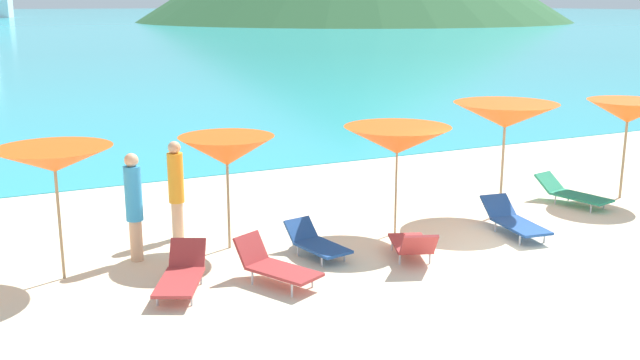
{
  "coord_description": "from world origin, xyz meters",
  "views": [
    {
      "loc": [
        -8.75,
        -9.56,
        4.44
      ],
      "look_at": [
        -2.92,
        2.37,
        1.2
      ],
      "focal_mm": 41.29,
      "sensor_mm": 36.0,
      "label": 1
    }
  ],
  "objects_px": {
    "umbrella_6": "(628,112)",
    "lounge_chair_9": "(572,193)",
    "lounge_chair_2": "(274,265)",
    "beachgoer_2": "(176,186)",
    "lounge_chair_0": "(514,220)",
    "lounge_chair_7": "(182,274)",
    "umbrella_2": "(54,160)",
    "lounge_chair_1": "(413,244)",
    "beachgoer_1": "(134,203)",
    "umbrella_3": "(227,151)",
    "umbrella_5": "(505,116)",
    "lounge_chair_6": "(316,242)",
    "umbrella_4": "(397,140)"
  },
  "relations": [
    {
      "from": "umbrella_6",
      "to": "lounge_chair_9",
      "type": "height_order",
      "value": "umbrella_6"
    },
    {
      "from": "lounge_chair_2",
      "to": "beachgoer_2",
      "type": "relative_size",
      "value": 0.82
    },
    {
      "from": "lounge_chair_0",
      "to": "lounge_chair_7",
      "type": "height_order",
      "value": "lounge_chair_7"
    },
    {
      "from": "umbrella_2",
      "to": "lounge_chair_9",
      "type": "height_order",
      "value": "umbrella_2"
    },
    {
      "from": "lounge_chair_1",
      "to": "beachgoer_1",
      "type": "height_order",
      "value": "beachgoer_1"
    },
    {
      "from": "lounge_chair_1",
      "to": "beachgoer_1",
      "type": "relative_size",
      "value": 0.81
    },
    {
      "from": "umbrella_3",
      "to": "lounge_chair_1",
      "type": "height_order",
      "value": "umbrella_3"
    },
    {
      "from": "umbrella_5",
      "to": "beachgoer_2",
      "type": "distance_m",
      "value": 6.85
    },
    {
      "from": "beachgoer_2",
      "to": "umbrella_5",
      "type": "bearing_deg",
      "value": 8.43
    },
    {
      "from": "lounge_chair_1",
      "to": "lounge_chair_6",
      "type": "height_order",
      "value": "lounge_chair_1"
    },
    {
      "from": "lounge_chair_2",
      "to": "lounge_chair_7",
      "type": "distance_m",
      "value": 1.47
    },
    {
      "from": "umbrella_6",
      "to": "beachgoer_1",
      "type": "relative_size",
      "value": 1.18
    },
    {
      "from": "umbrella_3",
      "to": "lounge_chair_2",
      "type": "relative_size",
      "value": 1.33
    },
    {
      "from": "lounge_chair_2",
      "to": "lounge_chair_7",
      "type": "height_order",
      "value": "lounge_chair_2"
    },
    {
      "from": "umbrella_2",
      "to": "lounge_chair_0",
      "type": "xyz_separation_m",
      "value": [
        8.24,
        -1.37,
        -1.72
      ]
    },
    {
      "from": "umbrella_3",
      "to": "beachgoer_2",
      "type": "height_order",
      "value": "umbrella_3"
    },
    {
      "from": "umbrella_2",
      "to": "umbrella_3",
      "type": "bearing_deg",
      "value": 5.19
    },
    {
      "from": "lounge_chair_0",
      "to": "lounge_chair_1",
      "type": "bearing_deg",
      "value": -162.46
    },
    {
      "from": "umbrella_2",
      "to": "lounge_chair_2",
      "type": "xyz_separation_m",
      "value": [
        3.03,
        -1.73,
        -1.68
      ]
    },
    {
      "from": "beachgoer_1",
      "to": "lounge_chair_7",
      "type": "bearing_deg",
      "value": -30.09
    },
    {
      "from": "beachgoer_2",
      "to": "lounge_chair_6",
      "type": "bearing_deg",
      "value": -25.89
    },
    {
      "from": "umbrella_6",
      "to": "beachgoer_1",
      "type": "bearing_deg",
      "value": 176.56
    },
    {
      "from": "umbrella_2",
      "to": "umbrella_5",
      "type": "relative_size",
      "value": 0.92
    },
    {
      "from": "lounge_chair_0",
      "to": "lounge_chair_2",
      "type": "xyz_separation_m",
      "value": [
        -5.21,
        -0.36,
        0.03
      ]
    },
    {
      "from": "umbrella_3",
      "to": "lounge_chair_7",
      "type": "height_order",
      "value": "umbrella_3"
    },
    {
      "from": "umbrella_3",
      "to": "lounge_chair_6",
      "type": "relative_size",
      "value": 1.46
    },
    {
      "from": "umbrella_3",
      "to": "beachgoer_1",
      "type": "distance_m",
      "value": 1.86
    },
    {
      "from": "umbrella_4",
      "to": "beachgoer_2",
      "type": "relative_size",
      "value": 1.12
    },
    {
      "from": "lounge_chair_1",
      "to": "lounge_chair_2",
      "type": "xyz_separation_m",
      "value": [
        -2.6,
        0.06,
        0.01
      ]
    },
    {
      "from": "lounge_chair_0",
      "to": "lounge_chair_9",
      "type": "height_order",
      "value": "lounge_chair_0"
    },
    {
      "from": "lounge_chair_9",
      "to": "beachgoer_2",
      "type": "xyz_separation_m",
      "value": [
        -8.58,
        1.46,
        0.77
      ]
    },
    {
      "from": "lounge_chair_1",
      "to": "lounge_chair_6",
      "type": "relative_size",
      "value": 1.09
    },
    {
      "from": "umbrella_2",
      "to": "beachgoer_2",
      "type": "bearing_deg",
      "value": 28.17
    },
    {
      "from": "umbrella_4",
      "to": "beachgoer_2",
      "type": "distance_m",
      "value": 4.28
    },
    {
      "from": "umbrella_4",
      "to": "lounge_chair_9",
      "type": "xyz_separation_m",
      "value": [
        4.67,
        0.08,
        -1.59
      ]
    },
    {
      "from": "umbrella_5",
      "to": "lounge_chair_7",
      "type": "bearing_deg",
      "value": -170.9
    },
    {
      "from": "umbrella_2",
      "to": "lounge_chair_0",
      "type": "height_order",
      "value": "umbrella_2"
    },
    {
      "from": "lounge_chair_6",
      "to": "lounge_chair_7",
      "type": "relative_size",
      "value": 0.89
    },
    {
      "from": "lounge_chair_1",
      "to": "beachgoer_2",
      "type": "height_order",
      "value": "beachgoer_2"
    },
    {
      "from": "lounge_chair_0",
      "to": "beachgoer_2",
      "type": "xyz_separation_m",
      "value": [
        -5.99,
        2.57,
        0.75
      ]
    },
    {
      "from": "umbrella_6",
      "to": "lounge_chair_2",
      "type": "bearing_deg",
      "value": -171.35
    },
    {
      "from": "beachgoer_2",
      "to": "lounge_chair_7",
      "type": "bearing_deg",
      "value": -83.79
    },
    {
      "from": "umbrella_4",
      "to": "umbrella_3",
      "type": "bearing_deg",
      "value": 169.25
    },
    {
      "from": "umbrella_3",
      "to": "umbrella_5",
      "type": "height_order",
      "value": "umbrella_5"
    },
    {
      "from": "umbrella_3",
      "to": "lounge_chair_9",
      "type": "bearing_deg",
      "value": -3.82
    },
    {
      "from": "lounge_chair_6",
      "to": "lounge_chair_9",
      "type": "xyz_separation_m",
      "value": [
        6.63,
        0.58,
        0.01
      ]
    },
    {
      "from": "lounge_chair_1",
      "to": "lounge_chair_6",
      "type": "xyz_separation_m",
      "value": [
        -1.42,
        0.95,
        -0.05
      ]
    },
    {
      "from": "umbrella_5",
      "to": "lounge_chair_7",
      "type": "relative_size",
      "value": 1.48
    },
    {
      "from": "lounge_chair_1",
      "to": "beachgoer_1",
      "type": "bearing_deg",
      "value": -4.62
    },
    {
      "from": "lounge_chair_7",
      "to": "beachgoer_2",
      "type": "xyz_separation_m",
      "value": [
        0.65,
        2.56,
        0.76
      ]
    }
  ]
}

